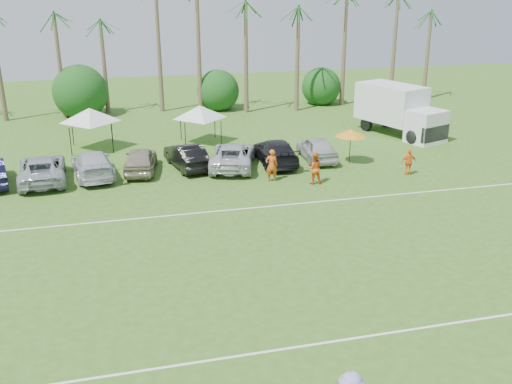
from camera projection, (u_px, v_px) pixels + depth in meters
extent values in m
cube|color=white|center=(242.00, 355.00, 17.82)|extent=(80.00, 0.10, 0.01)
cube|color=white|center=(190.00, 214.00, 28.74)|extent=(80.00, 0.10, 0.01)
cone|color=brown|center=(50.00, 53.00, 46.87)|extent=(0.44, 0.44, 11.00)
cone|color=brown|center=(102.00, 70.00, 48.30)|extent=(0.44, 0.44, 8.00)
cone|color=brown|center=(149.00, 62.00, 49.04)|extent=(0.44, 0.44, 9.00)
cone|color=brown|center=(195.00, 55.00, 49.78)|extent=(0.44, 0.44, 10.00)
cone|color=brown|center=(240.00, 48.00, 50.51)|extent=(0.44, 0.44, 11.00)
cone|color=brown|center=(293.00, 63.00, 52.17)|extent=(0.44, 0.44, 8.00)
cone|color=brown|center=(345.00, 56.00, 53.14)|extent=(0.44, 0.44, 9.00)
cone|color=brown|center=(394.00, 49.00, 54.10)|extent=(0.44, 0.44, 10.00)
cone|color=brown|center=(432.00, 43.00, 54.84)|extent=(0.44, 0.44, 11.00)
cylinder|color=brown|center=(82.00, 107.00, 49.89)|extent=(0.30, 0.30, 1.40)
sphere|color=#124315|center=(81.00, 95.00, 49.51)|extent=(4.00, 4.00, 4.00)
cylinder|color=brown|center=(217.00, 101.00, 52.63)|extent=(0.30, 0.30, 1.40)
sphere|color=#124315|center=(217.00, 89.00, 52.25)|extent=(4.00, 4.00, 4.00)
cylinder|color=brown|center=(319.00, 96.00, 54.91)|extent=(0.30, 0.30, 1.40)
sphere|color=#124315|center=(320.00, 84.00, 54.53)|extent=(4.00, 4.00, 4.00)
imported|color=#CE5516|center=(272.00, 165.00, 33.20)|extent=(0.76, 0.55, 1.92)
imported|color=#E15B19|center=(314.00, 168.00, 32.77)|extent=(1.00, 0.83, 1.86)
imported|color=orange|center=(409.00, 162.00, 34.31)|extent=(0.97, 0.49, 1.59)
cube|color=silver|center=(391.00, 103.00, 43.63)|extent=(4.38, 5.79, 2.80)
cube|color=silver|center=(426.00, 126.00, 41.23)|extent=(3.11, 2.77, 2.35)
cube|color=black|center=(435.00, 133.00, 40.69)|extent=(2.53, 1.19, 1.12)
cube|color=#E5590C|center=(403.00, 107.00, 44.54)|extent=(0.63, 1.69, 1.01)
cylinder|color=black|center=(413.00, 137.00, 41.05)|extent=(0.66, 1.06, 1.01)
cylinder|color=black|center=(433.00, 133.00, 42.22)|extent=(0.66, 1.06, 1.01)
cylinder|color=black|center=(366.00, 124.00, 44.71)|extent=(0.66, 1.06, 1.01)
cylinder|color=black|center=(387.00, 121.00, 45.88)|extent=(0.66, 1.06, 1.01)
cylinder|color=black|center=(71.00, 142.00, 37.99)|extent=(0.06, 0.06, 1.95)
cylinder|color=black|center=(112.00, 139.00, 38.61)|extent=(0.06, 0.06, 1.95)
cylinder|color=black|center=(73.00, 132.00, 40.47)|extent=(0.06, 0.06, 1.95)
cylinder|color=black|center=(112.00, 130.00, 41.09)|extent=(0.06, 0.06, 1.95)
pyramid|color=silver|center=(89.00, 108.00, 38.87)|extent=(4.20, 4.20, 0.97)
cylinder|color=black|center=(185.00, 136.00, 39.69)|extent=(0.06, 0.06, 1.83)
cylinder|color=black|center=(221.00, 134.00, 40.27)|extent=(0.06, 0.06, 1.83)
cylinder|color=black|center=(181.00, 128.00, 42.01)|extent=(0.06, 0.06, 1.83)
cylinder|color=black|center=(215.00, 126.00, 42.59)|extent=(0.06, 0.06, 1.83)
pyramid|color=silver|center=(200.00, 106.00, 40.51)|extent=(3.96, 3.96, 0.92)
cylinder|color=black|center=(350.00, 148.00, 36.46)|extent=(0.05, 0.05, 2.01)
cone|color=orange|center=(351.00, 133.00, 36.11)|extent=(2.01, 2.01, 0.46)
imported|color=#A6ABB2|center=(42.00, 169.00, 33.17)|extent=(2.97, 5.74, 1.55)
imported|color=silver|center=(93.00, 164.00, 34.04)|extent=(2.87, 5.57, 1.55)
imported|color=gray|center=(141.00, 160.00, 34.86)|extent=(2.46, 4.75, 1.55)
imported|color=black|center=(186.00, 156.00, 35.65)|extent=(2.55, 4.93, 1.55)
imported|color=silver|center=(233.00, 155.00, 35.76)|extent=(4.05, 6.07, 1.55)
imported|color=black|center=(275.00, 152.00, 36.55)|extent=(2.38, 5.41, 1.55)
imported|color=silver|center=(317.00, 148.00, 37.30)|extent=(1.99, 4.60, 1.55)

